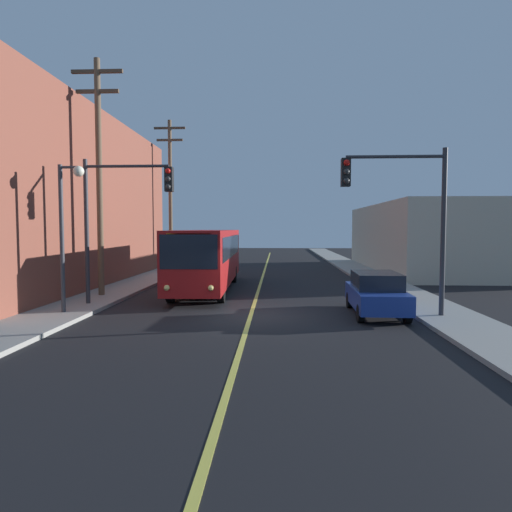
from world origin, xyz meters
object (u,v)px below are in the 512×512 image
traffic_signal_right_corner (401,200)px  traffic_signal_left_corner (122,204)px  utility_pole_near (99,167)px  parked_car_blue (376,293)px  street_lamp_left (67,216)px  utility_pole_mid (170,188)px  city_bus (208,256)px

traffic_signal_right_corner → traffic_signal_left_corner: bearing=169.7°
traffic_signal_left_corner → traffic_signal_right_corner: same height
utility_pole_near → traffic_signal_right_corner: utility_pole_near is taller
parked_car_blue → utility_pole_near: (-12.10, 3.67, 5.31)m
parked_car_blue → street_lamp_left: 11.97m
utility_pole_near → street_lamp_left: size_ratio=2.00×
utility_pole_mid → traffic_signal_right_corner: utility_pole_mid is taller
utility_pole_near → traffic_signal_right_corner: size_ratio=1.83×
parked_car_blue → street_lamp_left: size_ratio=0.81×
parked_car_blue → traffic_signal_left_corner: traffic_signal_left_corner is taller
traffic_signal_right_corner → parked_car_blue: bearing=131.1°
parked_car_blue → traffic_signal_right_corner: size_ratio=0.74×
city_bus → traffic_signal_left_corner: bearing=-116.5°
traffic_signal_right_corner → street_lamp_left: traffic_signal_right_corner is taller
parked_car_blue → utility_pole_mid: 21.79m
traffic_signal_left_corner → street_lamp_left: traffic_signal_left_corner is taller
parked_car_blue → city_bus: bearing=138.2°
utility_pole_mid → traffic_signal_right_corner: 22.16m
utility_pole_near → traffic_signal_right_corner: bearing=-19.1°
utility_pole_near → traffic_signal_right_corner: 13.62m
utility_pole_near → traffic_signal_left_corner: (1.92, -2.44, -1.85)m
parked_car_blue → utility_pole_near: 13.71m
city_bus → traffic_signal_left_corner: size_ratio=2.03×
utility_pole_near → parked_car_blue: bearing=-16.9°
utility_pole_mid → street_lamp_left: bearing=-88.7°
city_bus → traffic_signal_right_corner: traffic_signal_right_corner is taller
traffic_signal_left_corner → city_bus: bearing=63.5°
utility_pole_mid → traffic_signal_left_corner: bearing=-83.5°
utility_pole_mid → parked_car_blue: bearing=-55.3°
parked_car_blue → utility_pole_mid: utility_pole_mid is taller
parked_car_blue → traffic_signal_right_corner: 3.60m
parked_car_blue → street_lamp_left: bearing=-176.4°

